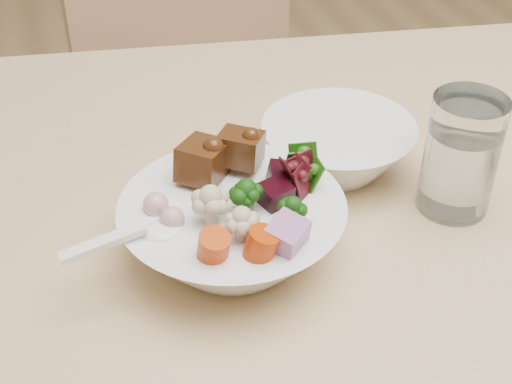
# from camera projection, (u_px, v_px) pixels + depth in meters

# --- Properties ---
(chair_far) EXTENTS (0.47, 0.47, 0.90)m
(chair_far) POSITION_uv_depth(u_px,v_px,m) (213.00, 133.00, 1.30)
(chair_far) COLOR tan
(chair_far) RESTS_ON ground
(food_bowl) EXTENTS (0.20, 0.20, 0.11)m
(food_bowl) POSITION_uv_depth(u_px,v_px,m) (234.00, 225.00, 0.62)
(food_bowl) COLOR white
(food_bowl) RESTS_ON dining_table
(soup_spoon) EXTENTS (0.10, 0.03, 0.02)m
(soup_spoon) POSITION_uv_depth(u_px,v_px,m) (147.00, 235.00, 0.58)
(soup_spoon) COLOR white
(soup_spoon) RESTS_ON food_bowl
(water_glass) EXTENTS (0.07, 0.07, 0.12)m
(water_glass) POSITION_uv_depth(u_px,v_px,m) (460.00, 159.00, 0.67)
(water_glass) COLOR white
(water_glass) RESTS_ON dining_table
(side_bowl) EXTENTS (0.16, 0.16, 0.05)m
(side_bowl) POSITION_uv_depth(u_px,v_px,m) (338.00, 147.00, 0.74)
(side_bowl) COLOR white
(side_bowl) RESTS_ON dining_table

